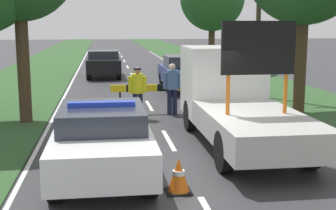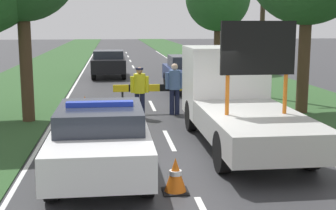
# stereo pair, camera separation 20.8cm
# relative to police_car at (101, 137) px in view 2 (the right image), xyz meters

# --- Properties ---
(ground_plane) EXTENTS (160.00, 160.00, 0.00)m
(ground_plane) POSITION_rel_police_car_xyz_m (1.74, 0.57, -0.78)
(ground_plane) COLOR #333335
(lane_markings) EXTENTS (6.85, 57.14, 0.01)m
(lane_markings) POSITION_rel_police_car_xyz_m (1.74, 13.90, -0.77)
(lane_markings) COLOR silver
(lane_markings) RESTS_ON ground
(grass_verge_left) EXTENTS (4.91, 120.00, 0.03)m
(grass_verge_left) POSITION_rel_police_car_xyz_m (-4.19, 20.57, -0.76)
(grass_verge_left) COLOR #2D5128
(grass_verge_left) RESTS_ON ground
(grass_verge_right) EXTENTS (4.91, 120.00, 0.03)m
(grass_verge_right) POSITION_rel_police_car_xyz_m (7.67, 20.57, -0.76)
(grass_verge_right) COLOR #2D5128
(grass_verge_right) RESTS_ON ground
(police_car) EXTENTS (1.93, 4.80, 1.54)m
(police_car) POSITION_rel_police_car_xyz_m (0.00, 0.00, 0.00)
(police_car) COLOR white
(police_car) RESTS_ON ground
(work_truck) EXTENTS (2.16, 6.17, 3.15)m
(work_truck) POSITION_rel_police_car_xyz_m (3.48, 2.38, 0.38)
(work_truck) COLOR white
(work_truck) RESTS_ON ground
(road_barrier) EXTENTS (3.22, 0.08, 1.00)m
(road_barrier) POSITION_rel_police_car_xyz_m (1.88, 6.47, 0.05)
(road_barrier) COLOR black
(road_barrier) RESTS_ON ground
(police_officer) EXTENTS (0.60, 0.38, 1.68)m
(police_officer) POSITION_rel_police_car_xyz_m (1.14, 5.62, 0.22)
(police_officer) COLOR #191E38
(police_officer) RESTS_ON ground
(pedestrian_civilian) EXTENTS (0.63, 0.40, 1.75)m
(pedestrian_civilian) POSITION_rel_police_car_xyz_m (2.35, 6.10, 0.25)
(pedestrian_civilian) COLOR #191E38
(pedestrian_civilian) RESTS_ON ground
(traffic_cone_near_police) EXTENTS (0.37, 0.37, 0.52)m
(traffic_cone_near_police) POSITION_rel_police_car_xyz_m (-0.74, 7.30, -0.52)
(traffic_cone_near_police) COLOR black
(traffic_cone_near_police) RESTS_ON ground
(traffic_cone_near_truck) EXTENTS (0.47, 0.47, 0.65)m
(traffic_cone_near_truck) POSITION_rel_police_car_xyz_m (4.34, 5.68, -0.46)
(traffic_cone_near_truck) COLOR black
(traffic_cone_near_truck) RESTS_ON ground
(traffic_cone_behind_barrier) EXTENTS (0.48, 0.48, 0.66)m
(traffic_cone_behind_barrier) POSITION_rel_police_car_xyz_m (1.38, -1.31, -0.45)
(traffic_cone_behind_barrier) COLOR black
(traffic_cone_behind_barrier) RESTS_ON ground
(traffic_cone_lane_edge) EXTENTS (0.40, 0.40, 0.56)m
(traffic_cone_lane_edge) POSITION_rel_police_car_xyz_m (-0.17, 6.19, -0.50)
(traffic_cone_lane_edge) COLOR black
(traffic_cone_lane_edge) RESTS_ON ground
(queued_car_hatch_blue) EXTENTS (1.80, 4.34, 1.61)m
(queued_car_hatch_blue) POSITION_rel_police_car_xyz_m (3.69, 11.91, 0.05)
(queued_car_hatch_blue) COLOR navy
(queued_car_hatch_blue) RESTS_ON ground
(queued_car_sedan_black) EXTENTS (1.89, 4.13, 1.54)m
(queued_car_sedan_black) POSITION_rel_police_car_xyz_m (0.05, 17.69, 0.04)
(queued_car_sedan_black) COLOR black
(queued_car_sedan_black) RESTS_ON ground
(utility_pole) EXTENTS (1.20, 0.20, 7.30)m
(utility_pole) POSITION_rel_police_car_xyz_m (6.46, 9.49, 2.99)
(utility_pole) COLOR #473828
(utility_pole) RESTS_ON ground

